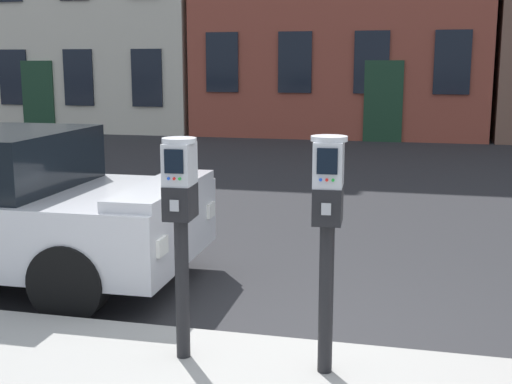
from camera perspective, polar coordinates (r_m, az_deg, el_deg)
ground_plane at (r=4.70m, az=3.62°, el=-14.75°), size 160.00×160.00×0.00m
parking_meter_near_kerb at (r=4.26m, az=-6.39°, el=-1.41°), size 0.23×0.26×1.43m
parking_meter_twin_adjacent at (r=4.04m, az=6.07°, el=-1.73°), size 0.23×0.26×1.47m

